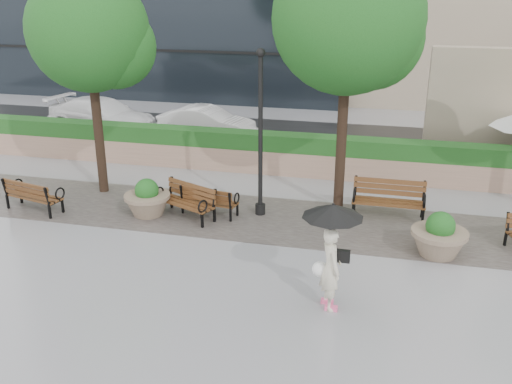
% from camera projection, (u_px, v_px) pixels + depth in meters
% --- Properties ---
extents(ground, '(100.00, 100.00, 0.00)m').
position_uv_depth(ground, '(229.00, 269.00, 12.98)').
color(ground, gray).
rests_on(ground, ground).
extents(cobble_strip, '(28.00, 3.20, 0.01)m').
position_uv_depth(cobble_strip, '(259.00, 218.00, 15.71)').
color(cobble_strip, '#383330').
rests_on(cobble_strip, ground).
extents(hedge_wall, '(24.00, 0.80, 1.35)m').
position_uv_depth(hedge_wall, '(287.00, 154.00, 19.11)').
color(hedge_wall, tan).
rests_on(hedge_wall, ground).
extents(asphalt_street, '(40.00, 7.00, 0.00)m').
position_uv_depth(asphalt_street, '(305.00, 142.00, 22.99)').
color(asphalt_street, black).
rests_on(asphalt_street, ground).
extents(bench_0, '(1.82, 1.06, 0.92)m').
position_uv_depth(bench_0, '(34.00, 202.00, 16.11)').
color(bench_0, brown).
rests_on(bench_0, ground).
extents(bench_1, '(1.85, 1.34, 0.93)m').
position_uv_depth(bench_1, '(186.00, 208.00, 15.66)').
color(bench_1, brown).
rests_on(bench_1, ground).
extents(bench_2, '(1.65, 0.87, 0.84)m').
position_uv_depth(bench_2, '(210.00, 206.00, 15.84)').
color(bench_2, brown).
rests_on(bench_2, ground).
extents(bench_3, '(1.96, 0.78, 1.04)m').
position_uv_depth(bench_3, '(388.00, 207.00, 15.61)').
color(bench_3, brown).
rests_on(bench_3, ground).
extents(planter_left, '(1.27, 1.27, 1.06)m').
position_uv_depth(planter_left, '(148.00, 201.00, 15.78)').
color(planter_left, '#7F6B56').
rests_on(planter_left, ground).
extents(planter_right, '(1.32, 1.32, 1.11)m').
position_uv_depth(planter_right, '(439.00, 239.00, 13.46)').
color(planter_right, '#7F6B56').
rests_on(planter_right, ground).
extents(lamppost, '(0.28, 0.28, 4.55)m').
position_uv_depth(lamppost, '(260.00, 145.00, 15.27)').
color(lamppost, black).
rests_on(lamppost, ground).
extents(tree_0, '(3.52, 3.44, 6.53)m').
position_uv_depth(tree_0, '(95.00, 36.00, 16.09)').
color(tree_0, black).
rests_on(tree_0, ground).
extents(tree_1, '(3.93, 3.92, 7.21)m').
position_uv_depth(tree_1, '(354.00, 24.00, 14.61)').
color(tree_1, black).
rests_on(tree_1, ground).
extents(car_left, '(5.31, 3.02, 1.45)m').
position_uv_depth(car_left, '(103.00, 116.00, 24.15)').
color(car_left, white).
rests_on(car_left, ground).
extents(car_right, '(4.11, 1.84, 1.31)m').
position_uv_depth(car_right, '(207.00, 123.00, 23.23)').
color(car_right, white).
rests_on(car_right, ground).
extents(pedestrian, '(1.19, 1.19, 2.19)m').
position_uv_depth(pedestrian, '(331.00, 246.00, 11.05)').
color(pedestrian, beige).
rests_on(pedestrian, ground).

